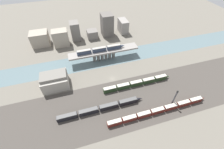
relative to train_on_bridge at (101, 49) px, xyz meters
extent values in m
plane|color=#666056|center=(2.61, -26.07, -11.34)|extent=(400.00, 400.00, 0.00)
cube|color=#423D38|center=(2.61, -50.07, -11.34)|extent=(280.00, 42.00, 0.01)
cube|color=slate|center=(2.61, 0.00, -11.34)|extent=(320.00, 21.29, 0.01)
cube|color=gray|center=(2.61, 0.00, -2.52)|extent=(61.42, 8.95, 1.39)
cylinder|color=slate|center=(-6.26, 0.00, -7.28)|extent=(2.76, 2.76, 8.13)
cylinder|color=slate|center=(-2.71, 0.00, -7.28)|extent=(2.76, 2.76, 8.13)
cylinder|color=slate|center=(0.84, 0.00, -7.28)|extent=(2.76, 2.76, 8.13)
cylinder|color=slate|center=(4.39, 0.00, -7.28)|extent=(2.76, 2.76, 8.13)
cylinder|color=slate|center=(7.93, 0.00, -7.28)|extent=(2.76, 2.76, 8.13)
cylinder|color=slate|center=(11.48, 0.00, -7.28)|extent=(2.76, 2.76, 8.13)
cube|color=#2D384C|center=(-14.54, 0.00, -0.16)|extent=(12.05, 2.77, 3.34)
cube|color=#9E998E|center=(-14.54, 0.00, 1.71)|extent=(11.57, 2.55, 0.40)
cube|color=#2D384C|center=(-1.41, 0.00, -0.16)|extent=(12.05, 2.77, 3.34)
cube|color=#9E998E|center=(-1.41, 0.00, 1.71)|extent=(11.57, 2.55, 0.40)
cube|color=#2D384C|center=(11.72, 0.00, -0.16)|extent=(12.05, 2.77, 3.34)
cube|color=#9E998E|center=(11.72, 0.00, 1.71)|extent=(11.57, 2.55, 0.40)
cone|color=#2D384C|center=(19.85, 0.00, -0.32)|extent=(4.22, 2.49, 2.49)
cube|color=#5B1E19|center=(-7.32, -63.47, -9.69)|extent=(9.04, 2.69, 3.30)
cube|color=#B7B2A3|center=(-7.32, -63.47, -7.84)|extent=(8.68, 2.48, 0.40)
cube|color=#5B1E19|center=(2.37, -63.47, -9.69)|extent=(9.04, 2.69, 3.30)
cube|color=#B7B2A3|center=(2.37, -63.47, -7.84)|extent=(8.68, 2.48, 0.40)
cube|color=#5B1E19|center=(12.06, -63.47, -9.69)|extent=(9.04, 2.69, 3.30)
cube|color=#B7B2A3|center=(12.06, -63.47, -7.84)|extent=(8.68, 2.48, 0.40)
cube|color=#5B1E19|center=(21.76, -63.47, -9.69)|extent=(9.04, 2.69, 3.30)
cube|color=#B7B2A3|center=(21.76, -63.47, -7.84)|extent=(8.68, 2.48, 0.40)
cube|color=#5B1E19|center=(31.45, -63.47, -9.69)|extent=(9.04, 2.69, 3.30)
cube|color=#B7B2A3|center=(31.45, -63.47, -7.84)|extent=(8.68, 2.48, 0.40)
cube|color=#5B1E19|center=(41.14, -63.47, -9.69)|extent=(9.04, 2.69, 3.30)
cube|color=#B7B2A3|center=(41.14, -63.47, -7.84)|extent=(8.68, 2.48, 0.40)
cube|color=#5B1E19|center=(50.84, -63.47, -9.69)|extent=(9.04, 2.69, 3.30)
cube|color=#B7B2A3|center=(50.84, -63.47, -7.84)|extent=(8.68, 2.48, 0.40)
cone|color=#5B1E19|center=(56.94, -63.47, -9.86)|extent=(3.17, 2.42, 2.42)
cube|color=black|center=(-34.60, -51.25, -9.64)|extent=(12.66, 2.92, 3.41)
cube|color=#4C4C4C|center=(-34.60, -51.25, -7.74)|extent=(12.16, 2.68, 0.40)
cube|color=black|center=(-21.02, -51.25, -9.64)|extent=(12.66, 2.92, 3.41)
cube|color=#4C4C4C|center=(-21.02, -51.25, -7.74)|extent=(12.16, 2.68, 0.40)
cube|color=black|center=(-7.44, -51.25, -9.64)|extent=(12.66, 2.92, 3.41)
cube|color=#4C4C4C|center=(-7.44, -51.25, -7.74)|extent=(12.16, 2.68, 0.40)
cube|color=black|center=(6.13, -51.25, -9.64)|extent=(12.66, 2.92, 3.41)
cube|color=#4C4C4C|center=(6.13, -51.25, -7.74)|extent=(12.16, 2.68, 0.40)
cone|color=black|center=(14.68, -51.25, -9.81)|extent=(4.43, 2.63, 2.63)
cube|color=#23381E|center=(-2.85, -37.66, -9.56)|extent=(9.56, 2.92, 3.57)
cube|color=#B7B2A3|center=(-2.85, -37.66, -7.57)|extent=(9.18, 2.68, 0.40)
cube|color=#23381E|center=(7.49, -37.66, -9.56)|extent=(9.56, 2.92, 3.57)
cube|color=#B7B2A3|center=(7.49, -37.66, -7.57)|extent=(9.18, 2.68, 0.40)
cube|color=#23381E|center=(17.82, -37.66, -9.56)|extent=(9.56, 2.92, 3.57)
cube|color=#B7B2A3|center=(17.82, -37.66, -7.57)|extent=(9.18, 2.68, 0.40)
cube|color=#23381E|center=(28.15, -37.66, -9.56)|extent=(9.56, 2.92, 3.57)
cube|color=#B7B2A3|center=(28.15, -37.66, -7.57)|extent=(9.18, 2.68, 0.40)
cube|color=#23381E|center=(38.49, -37.66, -9.56)|extent=(9.56, 2.92, 3.57)
cube|color=#B7B2A3|center=(38.49, -37.66, -7.57)|extent=(9.18, 2.68, 0.40)
cone|color=#23381E|center=(44.94, -37.66, -9.74)|extent=(3.35, 2.63, 2.63)
cube|color=#9E998E|center=(-40.26, -20.49, -6.55)|extent=(18.79, 15.03, 9.58)
cube|color=slate|center=(-40.26, -20.49, -0.71)|extent=(18.41, 10.52, 2.10)
cylinder|color=#4C4C51|center=(34.23, -60.98, -4.55)|extent=(1.02, 1.02, 13.59)
cube|color=black|center=(34.23, -60.98, 2.85)|extent=(1.00, 0.70, 1.20)
cube|color=gray|center=(-52.52, 40.85, -4.35)|extent=(16.83, 13.29, 13.98)
cube|color=gray|center=(-32.63, 34.42, -3.28)|extent=(14.77, 10.42, 16.12)
cube|color=slate|center=(-17.29, 41.89, -1.94)|extent=(9.01, 11.52, 18.80)
cube|color=slate|center=(-0.19, 39.27, -6.97)|extent=(10.76, 10.13, 8.76)
cube|color=#605B56|center=(16.75, 41.03, 0.30)|extent=(11.76, 13.09, 23.28)
cube|color=gray|center=(35.57, 42.11, -4.33)|extent=(8.37, 15.22, 14.03)
camera|label=1|loc=(-21.26, -104.88, 75.46)|focal=24.00mm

